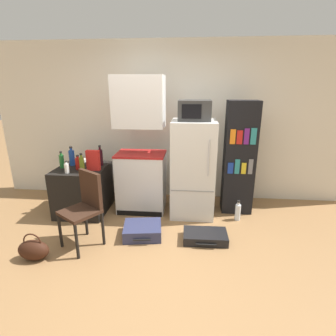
% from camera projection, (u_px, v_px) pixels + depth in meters
% --- Properties ---
extents(ground_plane, '(24.00, 24.00, 0.00)m').
position_uv_depth(ground_plane, '(152.00, 263.00, 2.96)').
color(ground_plane, olive).
extents(wall_back, '(6.40, 0.10, 2.62)m').
position_uv_depth(wall_back, '(180.00, 123.00, 4.45)').
color(wall_back, silver).
rests_on(wall_back, ground_plane).
extents(side_table, '(0.73, 0.80, 0.72)m').
position_uv_depth(side_table, '(84.00, 189.00, 4.11)').
color(side_table, black).
rests_on(side_table, ground_plane).
extents(kitchen_hutch, '(0.74, 0.52, 2.06)m').
position_uv_depth(kitchen_hutch, '(141.00, 152.00, 3.98)').
color(kitchen_hutch, white).
rests_on(kitchen_hutch, ground_plane).
extents(refrigerator, '(0.64, 0.65, 1.44)m').
position_uv_depth(refrigerator, '(193.00, 169.00, 3.93)').
color(refrigerator, silver).
rests_on(refrigerator, ground_plane).
extents(microwave, '(0.46, 0.37, 0.28)m').
position_uv_depth(microwave, '(195.00, 110.00, 3.67)').
color(microwave, '#333333').
rests_on(microwave, refrigerator).
extents(bookshelf, '(0.46, 0.32, 1.72)m').
position_uv_depth(bookshelf, '(239.00, 158.00, 3.97)').
color(bookshelf, black).
rests_on(bookshelf, ground_plane).
extents(bottle_milk_white, '(0.07, 0.07, 0.18)m').
position_uv_depth(bottle_milk_white, '(67.00, 168.00, 3.72)').
color(bottle_milk_white, white).
rests_on(bottle_milk_white, side_table).
extents(bottle_blue_soda, '(0.09, 0.09, 0.30)m').
position_uv_depth(bottle_blue_soda, '(72.00, 157.00, 4.08)').
color(bottle_blue_soda, '#1E47A3').
rests_on(bottle_blue_soda, side_table).
extents(bottle_green_tall, '(0.07, 0.07, 0.26)m').
position_uv_depth(bottle_green_tall, '(62.00, 161.00, 3.95)').
color(bottle_green_tall, '#1E6028').
rests_on(bottle_green_tall, side_table).
extents(bottle_ketchup_red, '(0.08, 0.08, 0.22)m').
position_uv_depth(bottle_ketchup_red, '(78.00, 163.00, 3.88)').
color(bottle_ketchup_red, '#AD1914').
rests_on(bottle_ketchup_red, side_table).
extents(bottle_wine_dark, '(0.07, 0.07, 0.32)m').
position_uv_depth(bottle_wine_dark, '(100.00, 157.00, 4.07)').
color(bottle_wine_dark, black).
rests_on(bottle_wine_dark, side_table).
extents(bottle_olive_oil, '(0.07, 0.07, 0.28)m').
position_uv_depth(bottle_olive_oil, '(82.00, 164.00, 3.74)').
color(bottle_olive_oil, '#566619').
rests_on(bottle_olive_oil, side_table).
extents(bowl, '(0.16, 0.16, 0.04)m').
position_uv_depth(bowl, '(82.00, 160.00, 4.29)').
color(bowl, silver).
rests_on(bowl, side_table).
extents(cereal_box, '(0.19, 0.07, 0.30)m').
position_uv_depth(cereal_box, '(93.00, 160.00, 3.82)').
color(cereal_box, red).
rests_on(cereal_box, side_table).
extents(chair, '(0.56, 0.56, 0.93)m').
position_uv_depth(chair, '(85.00, 203.00, 3.19)').
color(chair, black).
rests_on(chair, ground_plane).
extents(suitcase_large_flat, '(0.57, 0.37, 0.11)m').
position_uv_depth(suitcase_large_flat, '(205.00, 236.00, 3.38)').
color(suitcase_large_flat, black).
rests_on(suitcase_large_flat, ground_plane).
extents(suitcase_small_flat, '(0.54, 0.49, 0.16)m').
position_uv_depth(suitcase_small_flat, '(143.00, 230.00, 3.48)').
color(suitcase_small_flat, navy).
rests_on(suitcase_small_flat, ground_plane).
extents(handbag, '(0.36, 0.20, 0.33)m').
position_uv_depth(handbag, '(34.00, 250.00, 2.99)').
color(handbag, '#33190F').
rests_on(handbag, ground_plane).
extents(water_bottle_front, '(0.08, 0.08, 0.31)m').
position_uv_depth(water_bottle_front, '(238.00, 212.00, 3.88)').
color(water_bottle_front, silver).
rests_on(water_bottle_front, ground_plane).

